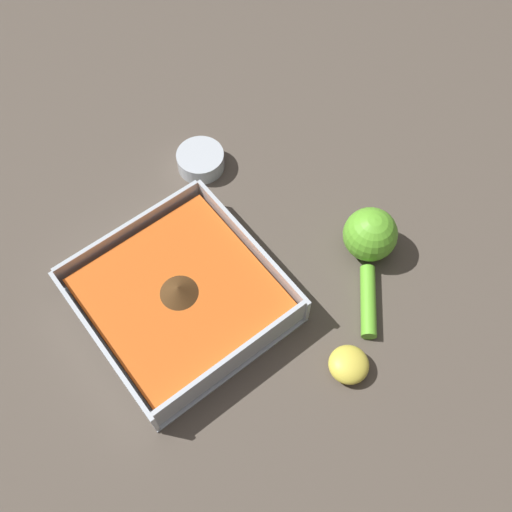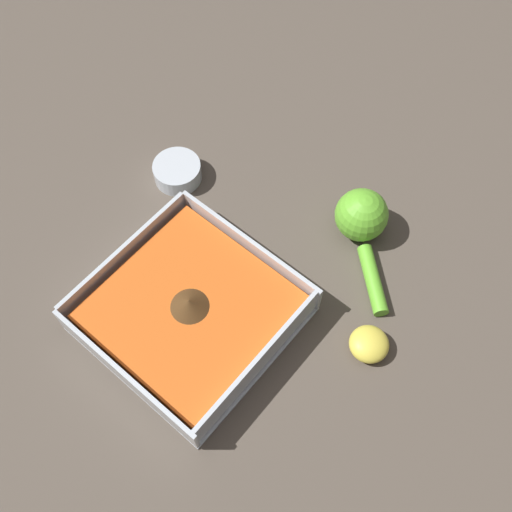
{
  "view_description": "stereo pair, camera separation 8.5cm",
  "coord_description": "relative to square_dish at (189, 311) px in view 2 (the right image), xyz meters",
  "views": [
    {
      "loc": [
        -0.34,
        0.15,
        0.78
      ],
      "look_at": [
        -0.01,
        -0.1,
        0.03
      ],
      "focal_mm": 42.0,
      "sensor_mm": 36.0,
      "label": 1
    },
    {
      "loc": [
        -0.28,
        0.21,
        0.78
      ],
      "look_at": [
        -0.01,
        -0.1,
        0.03
      ],
      "focal_mm": 42.0,
      "sensor_mm": 36.0,
      "label": 2
    }
  ],
  "objects": [
    {
      "name": "ground_plane",
      "position": [
        -0.0,
        -0.02,
        -0.02
      ],
      "size": [
        4.0,
        4.0,
        0.0
      ],
      "primitive_type": "plane",
      "color": "brown"
    },
    {
      "name": "lemon_squeezer",
      "position": [
        -0.1,
        -0.26,
        0.01
      ],
      "size": [
        0.15,
        0.14,
        0.08
      ],
      "rotation": [
        0.0,
        0.0,
        5.55
      ],
      "color": "#6BC633",
      "rests_on": "ground_plane"
    },
    {
      "name": "square_dish",
      "position": [
        0.0,
        0.0,
        0.0
      ],
      "size": [
        0.25,
        0.25,
        0.06
      ],
      "color": "silver",
      "rests_on": "ground_plane"
    },
    {
      "name": "spice_bowl",
      "position": [
        0.18,
        -0.16,
        -0.01
      ],
      "size": [
        0.08,
        0.08,
        0.03
      ],
      "color": "silver",
      "rests_on": "ground_plane"
    },
    {
      "name": "lemon_half",
      "position": [
        -0.21,
        -0.12,
        -0.01
      ],
      "size": [
        0.05,
        0.05,
        0.03
      ],
      "color": "#EFDB4C",
      "rests_on": "ground_plane"
    }
  ]
}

